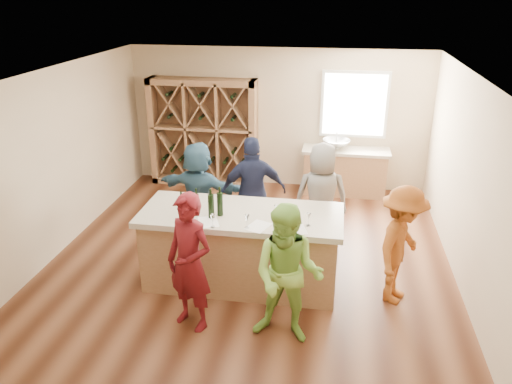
% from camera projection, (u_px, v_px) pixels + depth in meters
% --- Properties ---
extents(floor, '(6.00, 7.00, 0.10)m').
position_uv_depth(floor, '(247.00, 271.00, 7.45)').
color(floor, '#562F1B').
rests_on(floor, ground).
extents(ceiling, '(6.00, 7.00, 0.10)m').
position_uv_depth(ceiling, '(246.00, 74.00, 6.34)').
color(ceiling, white).
rests_on(ceiling, ground).
extents(wall_back, '(6.00, 0.10, 2.80)m').
position_uv_depth(wall_back, '(278.00, 118.00, 10.13)').
color(wall_back, beige).
rests_on(wall_back, ground).
extents(wall_front, '(6.00, 0.10, 2.80)m').
position_uv_depth(wall_front, '(159.00, 353.00, 3.66)').
color(wall_front, beige).
rests_on(wall_front, ground).
extents(wall_left, '(0.10, 7.00, 2.80)m').
position_uv_depth(wall_left, '(43.00, 168.00, 7.35)').
color(wall_left, beige).
rests_on(wall_left, ground).
extents(wall_right, '(0.10, 7.00, 2.80)m').
position_uv_depth(wall_right, '(479.00, 194.00, 6.43)').
color(wall_right, beige).
rests_on(wall_right, ground).
extents(window_frame, '(1.30, 0.06, 1.30)m').
position_uv_depth(window_frame, '(354.00, 105.00, 9.70)').
color(window_frame, white).
rests_on(window_frame, wall_back).
extents(window_pane, '(1.18, 0.01, 1.18)m').
position_uv_depth(window_pane, '(354.00, 105.00, 9.66)').
color(window_pane, white).
rests_on(window_pane, wall_back).
extents(wine_rack, '(2.20, 0.45, 2.20)m').
position_uv_depth(wine_rack, '(204.00, 133.00, 10.21)').
color(wine_rack, '#946A46').
rests_on(wine_rack, floor).
extents(back_counter_base, '(1.60, 0.58, 0.86)m').
position_uv_depth(back_counter_base, '(344.00, 173.00, 9.97)').
color(back_counter_base, '#946A46').
rests_on(back_counter_base, floor).
extents(back_counter_top, '(1.70, 0.62, 0.06)m').
position_uv_depth(back_counter_top, '(346.00, 151.00, 9.79)').
color(back_counter_top, '#BEB29C').
rests_on(back_counter_top, back_counter_base).
extents(sink, '(0.54, 0.54, 0.19)m').
position_uv_depth(sink, '(336.00, 144.00, 9.78)').
color(sink, silver).
rests_on(sink, back_counter_top).
extents(faucet, '(0.02, 0.02, 0.30)m').
position_uv_depth(faucet, '(337.00, 139.00, 9.92)').
color(faucet, silver).
rests_on(faucet, back_counter_top).
extents(tasting_counter_base, '(2.60, 1.00, 1.00)m').
position_uv_depth(tasting_counter_base, '(242.00, 250.00, 6.90)').
color(tasting_counter_base, '#946A46').
rests_on(tasting_counter_base, floor).
extents(tasting_counter_top, '(2.72, 1.12, 0.08)m').
position_uv_depth(tasting_counter_top, '(241.00, 215.00, 6.70)').
color(tasting_counter_top, '#BEB29C').
rests_on(tasting_counter_top, tasting_counter_base).
extents(wine_bottle_b, '(0.08, 0.08, 0.28)m').
position_uv_depth(wine_bottle_b, '(182.00, 207.00, 6.50)').
color(wine_bottle_b, black).
rests_on(wine_bottle_b, tasting_counter_top).
extents(wine_bottle_c, '(0.08, 0.08, 0.27)m').
position_uv_depth(wine_bottle_c, '(197.00, 203.00, 6.63)').
color(wine_bottle_c, black).
rests_on(wine_bottle_c, tasting_counter_top).
extents(wine_bottle_d, '(0.10, 0.10, 0.32)m').
position_uv_depth(wine_bottle_d, '(211.00, 206.00, 6.47)').
color(wine_bottle_d, black).
rests_on(wine_bottle_d, tasting_counter_top).
extents(wine_bottle_e, '(0.09, 0.09, 0.32)m').
position_uv_depth(wine_bottle_e, '(220.00, 204.00, 6.54)').
color(wine_bottle_e, black).
rests_on(wine_bottle_e, tasting_counter_top).
extents(wine_glass_a, '(0.08, 0.08, 0.16)m').
position_uv_depth(wine_glass_a, '(213.00, 221.00, 6.24)').
color(wine_glass_a, white).
rests_on(wine_glass_a, tasting_counter_top).
extents(wine_glass_b, '(0.07, 0.07, 0.17)m').
position_uv_depth(wine_glass_b, '(247.00, 222.00, 6.22)').
color(wine_glass_b, white).
rests_on(wine_glass_b, tasting_counter_top).
extents(wine_glass_c, '(0.10, 0.10, 0.20)m').
position_uv_depth(wine_glass_c, '(293.00, 225.00, 6.10)').
color(wine_glass_c, white).
rests_on(wine_glass_c, tasting_counter_top).
extents(wine_glass_d, '(0.08, 0.08, 0.18)m').
position_uv_depth(wine_glass_d, '(277.00, 212.00, 6.47)').
color(wine_glass_d, white).
rests_on(wine_glass_d, tasting_counter_top).
extents(wine_glass_e, '(0.06, 0.06, 0.16)m').
position_uv_depth(wine_glass_e, '(308.00, 220.00, 6.28)').
color(wine_glass_e, white).
rests_on(wine_glass_e, tasting_counter_top).
extents(tasting_menu_a, '(0.35, 0.40, 0.00)m').
position_uv_depth(tasting_menu_a, '(208.00, 222.00, 6.41)').
color(tasting_menu_a, white).
rests_on(tasting_menu_a, tasting_counter_top).
extents(tasting_menu_b, '(0.35, 0.40, 0.00)m').
position_uv_depth(tasting_menu_b, '(258.00, 226.00, 6.29)').
color(tasting_menu_b, white).
rests_on(tasting_menu_b, tasting_counter_top).
extents(tasting_menu_c, '(0.28, 0.33, 0.00)m').
position_uv_depth(tasting_menu_c, '(298.00, 230.00, 6.20)').
color(tasting_menu_c, white).
rests_on(tasting_menu_c, tasting_counter_top).
extents(person_near_left, '(0.77, 0.68, 1.74)m').
position_uv_depth(person_near_left, '(190.00, 263.00, 5.88)').
color(person_near_left, '#590F14').
rests_on(person_near_left, floor).
extents(person_near_right, '(0.88, 0.56, 1.71)m').
position_uv_depth(person_near_right, '(288.00, 275.00, 5.65)').
color(person_near_right, '#8CC64C').
rests_on(person_near_right, floor).
extents(person_server, '(0.86, 1.15, 1.61)m').
position_uv_depth(person_server, '(401.00, 246.00, 6.40)').
color(person_server, '#994C19').
rests_on(person_server, floor).
extents(person_far_mid, '(1.16, 0.84, 1.79)m').
position_uv_depth(person_far_mid, '(253.00, 192.00, 7.82)').
color(person_far_mid, '#191E38').
rests_on(person_far_mid, floor).
extents(person_far_right, '(0.90, 0.64, 1.72)m').
position_uv_depth(person_far_right, '(321.00, 197.00, 7.74)').
color(person_far_right, slate).
rests_on(person_far_right, floor).
extents(person_far_left, '(1.61, 0.83, 1.65)m').
position_uv_depth(person_far_left, '(199.00, 191.00, 8.04)').
color(person_far_left, '#335972').
rests_on(person_far_left, floor).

